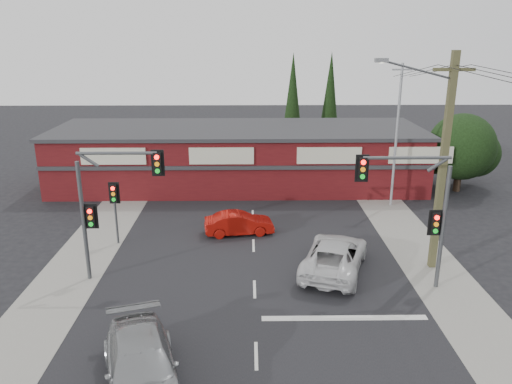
{
  "coord_description": "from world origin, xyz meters",
  "views": [
    {
      "loc": [
        -0.22,
        -18.57,
        10.64
      ],
      "look_at": [
        0.09,
        3.0,
        3.79
      ],
      "focal_mm": 35.0,
      "sensor_mm": 36.0,
      "label": 1
    }
  ],
  "objects_px": {
    "white_suv": "(335,255)",
    "utility_pole": "(441,157)",
    "silver_suv": "(142,367)",
    "shop_building": "(238,156)",
    "red_sedan": "(239,223)"
  },
  "relations": [
    {
      "from": "silver_suv",
      "to": "red_sedan",
      "type": "bearing_deg",
      "value": 60.54
    },
    {
      "from": "white_suv",
      "to": "silver_suv",
      "type": "bearing_deg",
      "value": 66.72
    },
    {
      "from": "red_sedan",
      "to": "shop_building",
      "type": "height_order",
      "value": "shop_building"
    },
    {
      "from": "red_sedan",
      "to": "utility_pole",
      "type": "xyz_separation_m",
      "value": [
        9.15,
        -4.25,
        4.77
      ]
    },
    {
      "from": "white_suv",
      "to": "shop_building",
      "type": "distance_m",
      "value": 15.15
    },
    {
      "from": "shop_building",
      "to": "utility_pole",
      "type": "height_order",
      "value": "utility_pole"
    },
    {
      "from": "utility_pole",
      "to": "white_suv",
      "type": "bearing_deg",
      "value": -176.05
    },
    {
      "from": "shop_building",
      "to": "utility_pole",
      "type": "relative_size",
      "value": 2.73
    },
    {
      "from": "silver_suv",
      "to": "red_sedan",
      "type": "xyz_separation_m",
      "value": [
        2.8,
        12.68,
        -0.16
      ]
    },
    {
      "from": "red_sedan",
      "to": "utility_pole",
      "type": "distance_m",
      "value": 11.16
    },
    {
      "from": "white_suv",
      "to": "utility_pole",
      "type": "distance_m",
      "value": 6.53
    },
    {
      "from": "white_suv",
      "to": "silver_suv",
      "type": "height_order",
      "value": "silver_suv"
    },
    {
      "from": "shop_building",
      "to": "red_sedan",
      "type": "bearing_deg",
      "value": -88.76
    },
    {
      "from": "silver_suv",
      "to": "utility_pole",
      "type": "bearing_deg",
      "value": 18.19
    },
    {
      "from": "shop_building",
      "to": "utility_pole",
      "type": "bearing_deg",
      "value": -56.24
    }
  ]
}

